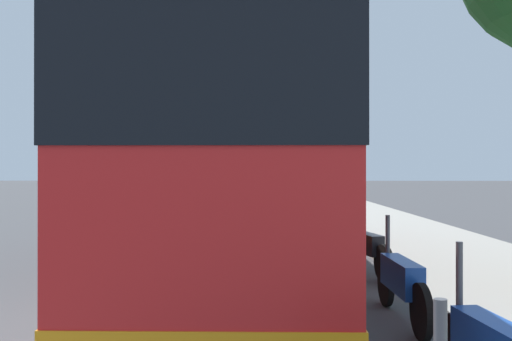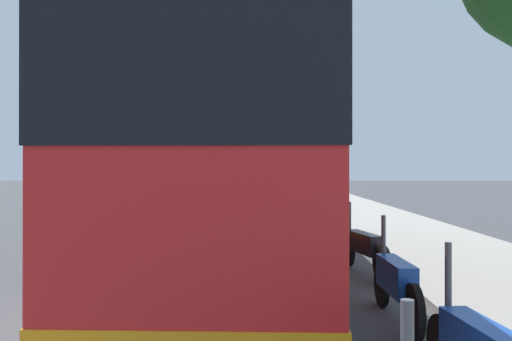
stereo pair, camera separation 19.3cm
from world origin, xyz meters
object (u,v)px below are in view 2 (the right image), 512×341
at_px(motorcycle_angled, 396,283).
at_px(car_behind_bus, 233,185).
at_px(car_ahead_same_lane, 216,188).
at_px(coach_bus, 240,160).
at_px(motorcycle_far_end, 363,247).
at_px(car_oncoming, 270,187).

xyz_separation_m(motorcycle_angled, car_behind_bus, (39.75, 5.44, 0.22)).
distance_m(motorcycle_angled, car_ahead_same_lane, 32.34).
relative_size(coach_bus, car_ahead_same_lane, 2.69).
height_order(coach_bus, motorcycle_angled, coach_bus).
bearing_deg(car_ahead_same_lane, car_behind_bus, 176.92).
distance_m(motorcycle_far_end, car_oncoming, 32.11).
bearing_deg(car_ahead_same_lane, car_oncoming, 131.92).
distance_m(coach_bus, car_behind_bus, 36.56).
height_order(car_ahead_same_lane, car_oncoming, car_oncoming).
relative_size(motorcycle_far_end, car_behind_bus, 0.49).
bearing_deg(car_behind_bus, motorcycle_angled, 12.11).
height_order(motorcycle_angled, car_ahead_same_lane, car_ahead_same_lane).
xyz_separation_m(coach_bus, motorcycle_far_end, (-0.26, -2.26, -1.59)).
relative_size(motorcycle_angled, car_behind_bus, 0.48).
height_order(coach_bus, car_behind_bus, coach_bus).
bearing_deg(car_oncoming, car_behind_bus, 35.03).
height_order(motorcycle_angled, motorcycle_far_end, motorcycle_far_end).
relative_size(car_ahead_same_lane, car_behind_bus, 1.01).
bearing_deg(motorcycle_angled, car_oncoming, 1.13).
bearing_deg(motorcycle_far_end, car_oncoming, -9.10).
bearing_deg(coach_bus, car_oncoming, -0.37).
height_order(motorcycle_far_end, car_ahead_same_lane, car_ahead_same_lane).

